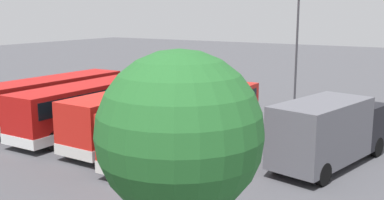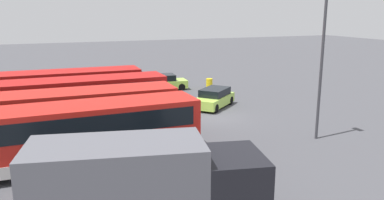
{
  "view_description": "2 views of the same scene",
  "coord_description": "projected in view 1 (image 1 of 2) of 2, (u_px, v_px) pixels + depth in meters",
  "views": [
    {
      "loc": [
        -17.77,
        29.5,
        7.23
      ],
      "look_at": [
        -1.72,
        3.66,
        1.36
      ],
      "focal_mm": 43.19,
      "sensor_mm": 36.0,
      "label": 1
    },
    {
      "loc": [
        -23.4,
        11.02,
        7.19
      ],
      "look_at": [
        1.15,
        1.18,
        1.07
      ],
      "focal_mm": 36.27,
      "sensor_mm": 36.0,
      "label": 2
    }
  ],
  "objects": [
    {
      "name": "ground_plane",
      "position": [
        198.0,
        108.0,
        35.18
      ],
      "size": [
        140.0,
        140.0,
        0.0
      ],
      "primitive_type": "plane",
      "color": "#47474C"
    },
    {
      "name": "bus_single_deck_near_end",
      "position": [
        191.0,
        121.0,
        23.99
      ],
      "size": [
        2.73,
        11.79,
        2.95
      ],
      "color": "red",
      "rests_on": "ground"
    },
    {
      "name": "bus_single_deck_second",
      "position": [
        145.0,
        112.0,
        26.13
      ],
      "size": [
        2.83,
        10.97,
        2.95
      ],
      "color": "red",
      "rests_on": "ground"
    },
    {
      "name": "bus_single_deck_third",
      "position": [
        96.0,
        104.0,
        28.34
      ],
      "size": [
        2.64,
        11.77,
        2.95
      ],
      "color": "#B71411",
      "rests_on": "ground"
    },
    {
      "name": "bus_single_deck_fourth",
      "position": [
        55.0,
        98.0,
        30.3
      ],
      "size": [
        2.79,
        10.25,
        2.95
      ],
      "color": "#B71411",
      "rests_on": "ground"
    },
    {
      "name": "box_truck_blue",
      "position": [
        330.0,
        130.0,
        21.73
      ],
      "size": [
        4.01,
        7.86,
        3.2
      ],
      "color": "#595960",
      "rests_on": "ground"
    },
    {
      "name": "car_hatchback_silver",
      "position": [
        92.0,
        88.0,
        40.0
      ],
      "size": [
        2.26,
        4.7,
        1.43
      ],
      "color": "#A5D14C",
      "rests_on": "ground"
    },
    {
      "name": "car_small_green",
      "position": [
        178.0,
        93.0,
        37.39
      ],
      "size": [
        4.05,
        4.27,
        1.43
      ],
      "color": "#A5D14C",
      "rests_on": "ground"
    },
    {
      "name": "lamp_post_tall",
      "position": [
        297.0,
        43.0,
        33.88
      ],
      "size": [
        0.7,
        0.3,
        8.46
      ],
      "color": "#38383D",
      "rests_on": "ground"
    },
    {
      "name": "waste_bin_yellow",
      "position": [
        134.0,
        85.0,
        43.08
      ],
      "size": [
        0.6,
        0.6,
        0.95
      ],
      "primitive_type": "cylinder",
      "color": "yellow",
      "rests_on": "ground"
    },
    {
      "name": "tree_midright",
      "position": [
        180.0,
        134.0,
        11.29
      ],
      "size": [
        4.15,
        4.15,
        6.36
      ],
      "color": "#4C3823",
      "rests_on": "ground"
    }
  ]
}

